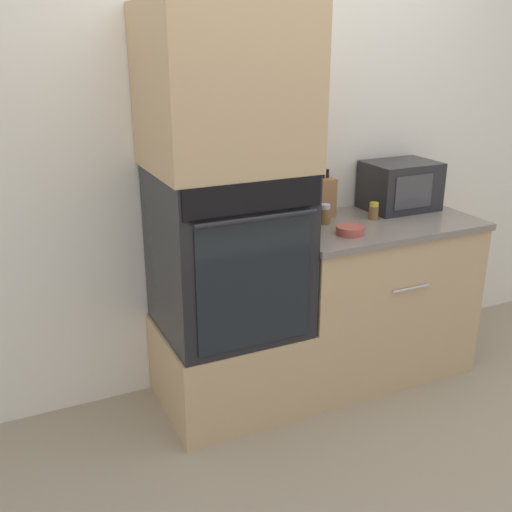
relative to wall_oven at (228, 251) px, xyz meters
The scene contains 12 objects.
ground_plane 0.95m from the wall_oven, 41.10° to the right, with size 12.00×12.00×0.00m, color gray.
wall_back 0.63m from the wall_oven, 44.45° to the left, with size 8.00×0.05×2.50m.
oven_cabinet_base 0.61m from the wall_oven, 90.00° to the left, with size 0.68×0.60×0.44m.
wall_oven is the anchor object (origin of this frame).
oven_cabinet_upper 0.74m from the wall_oven, 90.00° to the left, with size 0.68×0.60×0.70m.
counter_unit 0.94m from the wall_oven, ahead, with size 1.05×0.63×0.87m.
microwave 1.13m from the wall_oven, ahead, with size 0.39×0.30×0.27m.
knife_block 0.69m from the wall_oven, 18.57° to the left, with size 0.11×0.12×0.25m.
bowl 0.61m from the wall_oven, 12.51° to the right, with size 0.14×0.14×0.04m.
condiment_jar_near 0.59m from the wall_oven, ahead, with size 0.06×0.06×0.10m.
condiment_jar_mid 0.55m from the wall_oven, 14.54° to the left, with size 0.04×0.04×0.08m.
condiment_jar_far 0.86m from the wall_oven, ahead, with size 0.05×0.05×0.09m.
Camera 1 is at (-1.35, -2.17, 1.78)m, focal length 42.00 mm.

